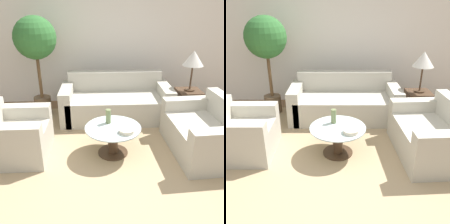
# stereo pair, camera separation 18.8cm
# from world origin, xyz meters

# --- Properties ---
(ground_plane) EXTENTS (14.00, 14.00, 0.00)m
(ground_plane) POSITION_xyz_m (0.00, 0.00, 0.00)
(ground_plane) COLOR brown
(wall_back) EXTENTS (10.00, 0.06, 2.60)m
(wall_back) POSITION_xyz_m (0.00, 2.98, 1.30)
(wall_back) COLOR white
(wall_back) RESTS_ON ground_plane
(rug) EXTENTS (3.69, 3.42, 0.01)m
(rug) POSITION_xyz_m (0.04, 0.79, 0.00)
(rug) COLOR tan
(rug) RESTS_ON ground_plane
(sofa_main) EXTENTS (2.00, 0.91, 0.81)m
(sofa_main) POSITION_xyz_m (0.17, 2.08, 0.28)
(sofa_main) COLOR #B2AD9E
(sofa_main) RESTS_ON ground_plane
(armchair) EXTENTS (0.84, 0.89, 0.78)m
(armchair) POSITION_xyz_m (-1.36, 0.82, 0.29)
(armchair) COLOR #B2AD9E
(armchair) RESTS_ON ground_plane
(loveseat) EXTENTS (0.94, 1.34, 0.80)m
(loveseat) POSITION_xyz_m (1.41, 0.79, 0.28)
(loveseat) COLOR #B2AD9E
(loveseat) RESTS_ON ground_plane
(coffee_table) EXTENTS (0.80, 0.80, 0.43)m
(coffee_table) POSITION_xyz_m (0.04, 0.79, 0.28)
(coffee_table) COLOR #422D1E
(coffee_table) RESTS_ON ground_plane
(side_table) EXTENTS (0.43, 0.43, 0.56)m
(side_table) POSITION_xyz_m (1.50, 1.90, 0.28)
(side_table) COLOR #422D1E
(side_table) RESTS_ON ground_plane
(table_lamp) EXTENTS (0.36, 0.36, 0.71)m
(table_lamp) POSITION_xyz_m (1.50, 1.90, 1.13)
(table_lamp) COLOR #422D1E
(table_lamp) RESTS_ON side_table
(potted_plant) EXTENTS (0.75, 0.75, 1.84)m
(potted_plant) POSITION_xyz_m (-1.25, 2.27, 1.36)
(potted_plant) COLOR brown
(potted_plant) RESTS_ON ground_plane
(vase) EXTENTS (0.08, 0.08, 0.21)m
(vase) POSITION_xyz_m (-0.02, 0.93, 0.53)
(vase) COLOR #6B7A4C
(vase) RESTS_ON coffee_table
(bowl) EXTENTS (0.21, 0.21, 0.05)m
(bowl) POSITION_xyz_m (0.21, 0.62, 0.45)
(bowl) COLOR beige
(bowl) RESTS_ON coffee_table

